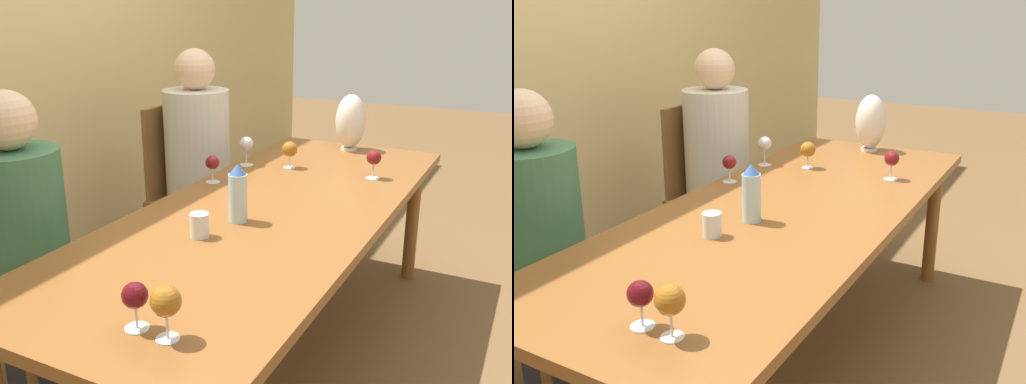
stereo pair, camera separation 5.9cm
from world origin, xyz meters
TOP-DOWN VIEW (x-y plane):
  - ground_plane at (0.00, 0.00)m, footprint 14.00×14.00m
  - dining_table at (0.00, 0.00)m, footprint 2.38×0.90m
  - water_bottle at (-0.21, 0.04)m, footprint 0.07×0.07m
  - water_tumbler at (-0.40, 0.08)m, footprint 0.07×0.07m
  - vase at (1.05, 0.02)m, footprint 0.16×0.16m
  - wine_glass_0 at (0.56, -0.25)m, footprint 0.07×0.07m
  - wine_glass_1 at (0.17, 0.38)m, footprint 0.07×0.07m
  - wine_glass_2 at (-0.97, -0.10)m, footprint 0.07×0.07m
  - wine_glass_3 at (-0.98, -0.19)m, footprint 0.08×0.08m
  - wine_glass_4 at (0.56, 0.17)m, footprint 0.08×0.08m
  - wine_glass_5 at (0.50, 0.38)m, footprint 0.07×0.07m
  - chair_near at (-0.61, 0.81)m, footprint 0.44×0.44m
  - chair_far at (0.59, 0.81)m, footprint 0.44×0.44m
  - person_near at (-0.61, 0.72)m, footprint 0.34×0.34m
  - person_far at (0.59, 0.72)m, footprint 0.35×0.35m

SIDE VIEW (x-z plane):
  - ground_plane at x=0.00m, z-range 0.00..0.00m
  - chair_near at x=-0.61m, z-range 0.03..1.00m
  - chair_far at x=0.59m, z-range 0.03..1.00m
  - dining_table at x=0.00m, z-range 0.29..1.01m
  - person_near at x=-0.61m, z-range 0.05..1.26m
  - person_far at x=0.59m, z-range 0.05..1.32m
  - water_tumbler at x=-0.40m, z-range 0.72..0.81m
  - wine_glass_2 at x=-0.97m, z-range 0.75..0.87m
  - wine_glass_1 at x=0.17m, z-range 0.75..0.87m
  - wine_glass_4 at x=0.56m, z-range 0.75..0.88m
  - wine_glass_0 at x=0.56m, z-range 0.75..0.88m
  - wine_glass_3 at x=-0.98m, z-range 0.75..0.89m
  - wine_glass_5 at x=0.50m, z-range 0.75..0.90m
  - water_bottle at x=-0.21m, z-range 0.72..0.94m
  - vase at x=1.05m, z-range 0.73..1.04m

